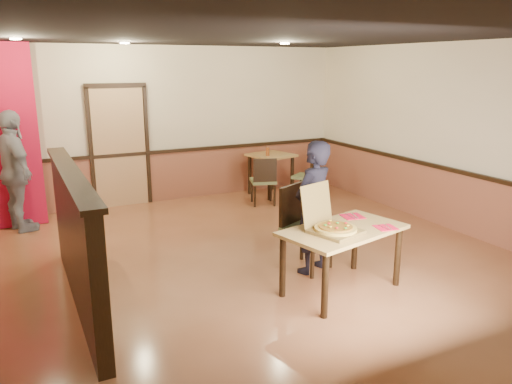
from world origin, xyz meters
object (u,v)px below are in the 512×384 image
(side_chair_right, at_px, (309,175))
(side_table, at_px, (271,163))
(diner, at_px, (313,207))
(passerby, at_px, (16,172))
(main_table, at_px, (343,238))
(diner_chair, at_px, (302,224))
(side_chair_left, at_px, (264,179))
(condiment, at_px, (268,152))
(pizza_box, at_px, (332,226))

(side_chair_right, xyz_separation_m, side_table, (-0.49, 0.60, 0.15))
(diner, bearing_deg, passerby, -69.32)
(main_table, bearing_deg, diner_chair, 80.05)
(side_chair_left, xyz_separation_m, condiment, (0.32, 0.47, 0.40))
(passerby, distance_m, condiment, 4.30)
(side_chair_left, xyz_separation_m, passerby, (-3.97, 0.36, 0.44))
(diner_chair, relative_size, passerby, 0.57)
(diner_chair, height_order, pizza_box, pizza_box)
(main_table, bearing_deg, passerby, 115.73)
(side_chair_left, relative_size, condiment, 5.28)
(diner, bearing_deg, condiment, -132.13)
(diner, bearing_deg, diner_chair, -94.08)
(main_table, xyz_separation_m, passerby, (-3.14, 3.88, 0.29))
(side_table, xyz_separation_m, pizza_box, (-1.47, -4.17, 0.18))
(passerby, bearing_deg, side_chair_left, -113.10)
(side_chair_right, height_order, pizza_box, pizza_box)
(side_chair_right, xyz_separation_m, pizza_box, (-1.96, -3.57, 0.33))
(side_table, xyz_separation_m, passerby, (-4.44, -0.25, 0.30))
(diner_chair, xyz_separation_m, condiment, (1.20, 3.22, 0.31))
(condiment, bearing_deg, diner_chair, -110.35)
(main_table, bearing_deg, side_table, 59.31)
(diner_chair, height_order, passerby, passerby)
(side_table, relative_size, passerby, 0.49)
(side_chair_right, bearing_deg, passerby, -38.50)
(diner, relative_size, pizza_box, 2.45)
(diner_chair, xyz_separation_m, side_table, (1.34, 3.36, 0.05))
(diner_chair, height_order, diner, diner)
(diner_chair, distance_m, pizza_box, 0.85)
(diner, relative_size, condiment, 9.75)
(diner_chair, relative_size, condiment, 6.29)
(diner_chair, bearing_deg, pizza_box, -124.86)
(passerby, bearing_deg, pizza_box, -160.81)
(diner_chair, xyz_separation_m, side_chair_left, (0.87, 2.75, -0.09))
(main_table, relative_size, side_chair_left, 1.73)
(main_table, bearing_deg, side_chair_right, 49.94)
(condiment, bearing_deg, pizza_box, -108.23)
(passerby, distance_m, pizza_box, 4.92)
(main_table, distance_m, diner, 0.65)
(diner, bearing_deg, main_table, 66.00)
(side_chair_right, height_order, diner, diner)
(main_table, distance_m, pizza_box, 0.25)
(side_chair_right, bearing_deg, main_table, 28.80)
(side_chair_right, bearing_deg, diner_chair, 22.07)
(main_table, bearing_deg, diner, 76.09)
(main_table, height_order, passerby, passerby)
(side_table, bearing_deg, pizza_box, -109.45)
(main_table, xyz_separation_m, diner_chair, (-0.04, 0.77, -0.06))
(side_chair_right, xyz_separation_m, condiment, (-0.63, 0.46, 0.41))
(side_table, bearing_deg, diner, -110.17)
(main_table, height_order, diner, diner)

